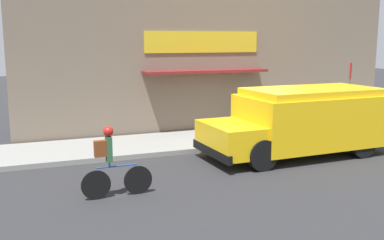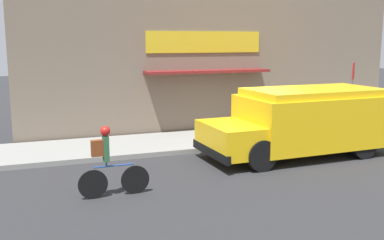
% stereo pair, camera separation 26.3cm
% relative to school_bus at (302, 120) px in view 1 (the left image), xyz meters
% --- Properties ---
extents(ground_plane, '(70.00, 70.00, 0.00)m').
position_rel_school_bus_xyz_m(ground_plane, '(-0.83, 1.31, -1.07)').
color(ground_plane, '#2B2B2D').
extents(sidewalk, '(28.00, 2.78, 0.15)m').
position_rel_school_bus_xyz_m(sidewalk, '(-0.83, 2.70, -1.00)').
color(sidewalk, gray).
rests_on(sidewalk, ground_plane).
extents(storefront, '(14.97, 0.95, 5.77)m').
position_rel_school_bus_xyz_m(storefront, '(-0.85, 4.26, 1.80)').
color(storefront, '#756656').
rests_on(storefront, ground_plane).
extents(school_bus, '(5.72, 2.86, 2.03)m').
position_rel_school_bus_xyz_m(school_bus, '(0.00, 0.00, 0.00)').
color(school_bus, yellow).
rests_on(school_bus, ground_plane).
extents(cyclist, '(1.61, 0.22, 1.62)m').
position_rel_school_bus_xyz_m(cyclist, '(-6.17, -1.69, -0.27)').
color(cyclist, black).
rests_on(cyclist, ground_plane).
extents(stop_sign_post, '(0.45, 0.45, 2.57)m').
position_rel_school_bus_xyz_m(stop_sign_post, '(3.28, 1.85, 0.79)').
color(stop_sign_post, slate).
rests_on(stop_sign_post, sidewalk).
extents(trash_bin, '(0.50, 0.50, 0.93)m').
position_rel_school_bus_xyz_m(trash_bin, '(-0.40, 2.98, -0.46)').
color(trash_bin, '#2D5138').
rests_on(trash_bin, sidewalk).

